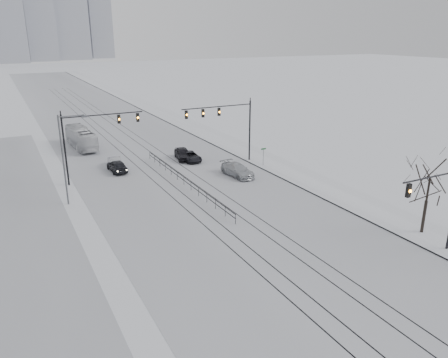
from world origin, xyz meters
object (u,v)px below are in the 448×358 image
at_px(sedan_sb_inner, 117,166).
at_px(box_truck, 81,138).
at_px(sedan_sb_outer, 115,162).
at_px(traffic_mast_near, 442,200).
at_px(bare_tree, 429,184).
at_px(sedan_nb_front, 191,156).
at_px(sedan_nb_right, 237,170).
at_px(sedan_nb_far, 183,154).

relative_size(sedan_sb_inner, box_truck, 0.41).
relative_size(sedan_sb_inner, sedan_sb_outer, 1.07).
distance_m(traffic_mast_near, sedan_sb_inner, 36.41).
height_order(bare_tree, sedan_nb_front, bare_tree).
xyz_separation_m(bare_tree, sedan_nb_right, (-6.30, 21.01, -3.75)).
bearing_deg(sedan_nb_front, traffic_mast_near, -75.51).
xyz_separation_m(sedan_nb_right, box_truck, (-13.92, 22.66, 0.72)).
xyz_separation_m(sedan_nb_right, sedan_nb_far, (-2.98, 9.75, 0.03)).
height_order(traffic_mast_near, sedan_nb_far, traffic_mast_near).
bearing_deg(sedan_sb_outer, traffic_mast_near, 121.08).
relative_size(sedan_sb_inner, sedan_nb_front, 0.98).
bearing_deg(sedan_sb_inner, traffic_mast_near, 114.62).
xyz_separation_m(bare_tree, box_truck, (-20.21, 43.67, -3.03)).
xyz_separation_m(traffic_mast_near, bare_tree, (2.41, 3.00, -0.07)).
distance_m(sedan_nb_right, sedan_nb_far, 10.20).
distance_m(bare_tree, sedan_nb_front, 31.07).
bearing_deg(sedan_nb_front, sedan_sb_inner, -175.29).
xyz_separation_m(sedan_nb_far, box_truck, (-10.94, 12.91, 0.69)).
height_order(bare_tree, sedan_sb_inner, bare_tree).
height_order(sedan_sb_inner, sedan_nb_front, sedan_sb_inner).
bearing_deg(sedan_nb_far, traffic_mast_near, -68.20).
bearing_deg(sedan_sb_inner, sedan_nb_right, 143.79).
height_order(sedan_sb_outer, sedan_nb_far, sedan_nb_far).
bearing_deg(sedan_sb_outer, sedan_nb_far, -178.81).
xyz_separation_m(sedan_nb_front, box_truck, (-11.54, 14.09, 0.85)).
bearing_deg(sedan_sb_inner, bare_tree, 120.40).
bearing_deg(box_truck, sedan_sb_outer, 96.08).
height_order(sedan_sb_inner, sedan_sb_outer, sedan_sb_inner).
relative_size(bare_tree, box_truck, 0.58).
distance_m(bare_tree, sedan_nb_far, 32.34).
bearing_deg(sedan_nb_right, sedan_sb_inner, 139.38).
distance_m(sedan_sb_outer, sedan_nb_far, 9.08).
bearing_deg(sedan_sb_inner, sedan_nb_front, 179.18).
distance_m(sedan_sb_inner, sedan_nb_front, 9.92).
xyz_separation_m(sedan_sb_inner, sedan_nb_far, (9.31, 1.37, 0.04)).
distance_m(sedan_sb_inner, sedan_nb_right, 14.88).
bearing_deg(bare_tree, sedan_sb_inner, 122.31).
bearing_deg(bare_tree, sedan_nb_front, 106.33).
bearing_deg(sedan_nb_front, box_truck, 132.94).
xyz_separation_m(sedan_nb_front, sedan_nb_right, (2.37, -8.57, 0.13)).
bearing_deg(sedan_sb_inner, sedan_nb_far, -173.55).
relative_size(traffic_mast_near, sedan_nb_front, 1.60).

